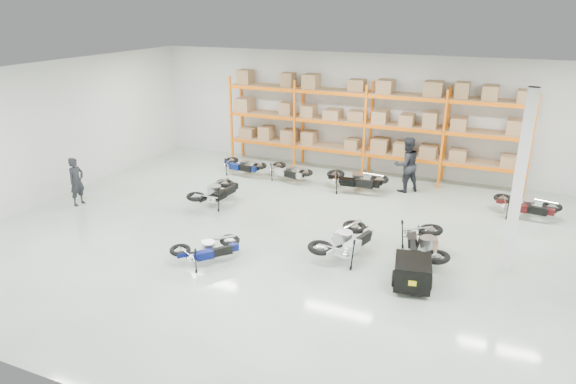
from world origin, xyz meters
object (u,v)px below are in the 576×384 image
at_px(moto_back_a, 242,162).
at_px(person_back, 406,165).
at_px(moto_back_d, 527,202).
at_px(moto_back_b, 288,168).
at_px(moto_silver_left, 346,236).
at_px(trailer, 412,272).
at_px(moto_back_c, 356,176).
at_px(person_left, 77,182).
at_px(moto_black_far_left, 216,188).
at_px(moto_touring_right, 425,239).
at_px(moto_blue_centre, 208,245).

bearing_deg(moto_back_a, person_back, -75.05).
bearing_deg(moto_back_d, moto_back_b, 94.01).
height_order(moto_silver_left, trailer, moto_silver_left).
height_order(moto_back_c, moto_back_d, moto_back_c).
distance_m(moto_silver_left, moto_back_c, 4.98).
xyz_separation_m(moto_back_b, person_left, (-5.37, -4.92, 0.30)).
height_order(moto_back_b, person_left, person_left).
bearing_deg(moto_back_b, trailer, -117.47).
bearing_deg(person_back, moto_black_far_left, -6.78).
distance_m(moto_back_a, person_left, 6.00).
height_order(moto_touring_right, moto_back_c, same).
distance_m(moto_back_b, moto_back_d, 8.10).
distance_m(moto_blue_centre, person_back, 8.13).
xyz_separation_m(moto_silver_left, moto_back_b, (-3.77, 5.01, -0.10)).
relative_size(moto_black_far_left, person_back, 0.92).
bearing_deg(moto_back_d, person_back, 83.01).
xyz_separation_m(moto_silver_left, trailer, (1.89, -0.94, -0.17)).
bearing_deg(moto_black_far_left, moto_back_b, -104.59).
distance_m(moto_back_a, moto_back_b, 1.92).
height_order(moto_black_far_left, moto_back_d, moto_black_far_left).
bearing_deg(trailer, moto_back_c, 107.55).
xyz_separation_m(trailer, person_left, (-11.03, 1.03, 0.37)).
relative_size(moto_back_a, moto_back_b, 1.01).
xyz_separation_m(moto_touring_right, moto_back_d, (2.43, 4.03, -0.06)).
bearing_deg(person_back, moto_touring_right, 65.52).
xyz_separation_m(trailer, moto_back_d, (2.43, 5.63, 0.10)).
relative_size(moto_back_b, moto_back_d, 0.95).
xyz_separation_m(moto_black_far_left, person_left, (-4.12, -1.82, 0.25)).
bearing_deg(moto_blue_centre, moto_touring_right, -113.71).
relative_size(moto_blue_centre, moto_black_far_left, 0.88).
xyz_separation_m(moto_back_d, person_left, (-13.46, -4.60, 0.28)).
distance_m(moto_silver_left, trailer, 2.12).
bearing_deg(moto_back_b, moto_black_far_left, 177.05).
relative_size(moto_back_c, person_left, 1.19).
height_order(trailer, person_left, person_left).
bearing_deg(moto_back_b, person_left, 151.48).
height_order(moto_black_far_left, moto_back_a, moto_black_far_left).
xyz_separation_m(moto_silver_left, person_back, (0.42, 5.60, 0.38)).
height_order(moto_black_far_left, moto_back_b, moto_black_far_left).
height_order(moto_blue_centre, trailer, moto_blue_centre).
bearing_deg(person_left, moto_silver_left, -89.49).
distance_m(moto_back_b, person_left, 7.29).
height_order(trailer, moto_back_a, moto_back_a).
bearing_deg(moto_back_a, moto_blue_centre, -149.85).
height_order(moto_back_d, person_left, person_left).
bearing_deg(moto_back_a, moto_back_b, -80.03).
bearing_deg(moto_black_far_left, trailer, 164.89).
height_order(moto_blue_centre, moto_silver_left, moto_silver_left).
xyz_separation_m(moto_touring_right, person_left, (-11.03, -0.57, 0.22)).
height_order(trailer, person_back, person_back).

